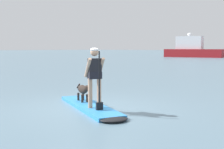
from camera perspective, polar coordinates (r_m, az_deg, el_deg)
ground_plane at (r=8.61m, az=-4.42°, el=-6.43°), size 400.00×400.00×0.00m
paddleboard at (r=8.38m, az=-3.89°, el=-6.39°), size 3.64×2.20×0.10m
person_paddler at (r=8.02m, az=-3.34°, el=0.25°), size 0.68×0.60×1.63m
dog at (r=9.03m, az=-5.58°, el=-2.97°), size 1.04×0.54×0.53m
moored_boat_far_starboard at (r=57.36m, az=15.13°, el=4.69°), size 10.89×4.40×4.55m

